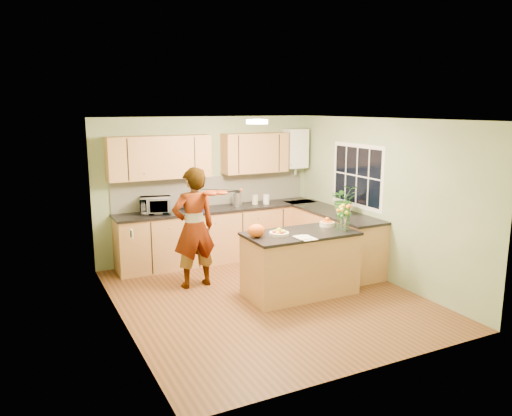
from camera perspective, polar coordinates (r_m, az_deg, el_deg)
name	(u,v)px	position (r m, az deg, el deg)	size (l,w,h in m)	color
floor	(266,297)	(7.22, 1.19, -10.14)	(4.50, 4.50, 0.00)	#573818
ceiling	(267,119)	(6.72, 1.28, 10.11)	(4.00, 4.50, 0.02)	silver
wall_back	(208,188)	(8.88, -5.53, 2.29)	(4.00, 0.02, 2.50)	gray
wall_front	(373,254)	(5.04, 13.25, -5.09)	(4.00, 0.02, 2.50)	gray
wall_left	(119,227)	(6.21, -15.35, -2.06)	(0.02, 4.50, 2.50)	gray
wall_right	(381,200)	(7.97, 14.07, 0.94)	(0.02, 4.50, 2.50)	gray
back_counter	(220,234)	(8.80, -4.12, -2.96)	(3.64, 0.62, 0.94)	#BB824A
right_counter	(332,238)	(8.61, 8.63, -3.38)	(0.62, 2.24, 0.94)	#BB824A
splashback	(213,191)	(8.91, -4.89, 2.00)	(3.60, 0.02, 0.52)	white
upper_cabinets	(201,155)	(8.59, -6.30, 5.99)	(3.20, 0.34, 0.70)	#BB824A
boiler	(295,149)	(9.40, 4.53, 6.78)	(0.40, 0.30, 0.86)	white
window_right	(357,176)	(8.38, 11.47, 3.63)	(0.01, 1.30, 1.05)	white
light_switch	(132,234)	(5.63, -14.02, -2.85)	(0.02, 0.09, 0.09)	white
ceiling_lamp	(257,122)	(6.98, 0.11, 9.84)	(0.30, 0.30, 0.07)	#FFEABF
peninsula_island	(300,263)	(7.23, 5.06, -6.30)	(1.60, 0.82, 0.91)	#BB824A
fruit_dish	(279,232)	(6.92, 2.66, -2.80)	(0.28, 0.28, 0.10)	beige
orange_bowl	(327,223)	(7.50, 8.12, -1.67)	(0.22, 0.22, 0.13)	beige
flower_vase	(344,211)	(7.22, 9.98, -0.37)	(0.23, 0.23, 0.43)	silver
orange_bag	(256,231)	(6.80, 0.04, -2.60)	(0.24, 0.20, 0.18)	#E55B12
papers	(306,238)	(6.80, 5.73, -3.40)	(0.21, 0.29, 0.01)	white
violinist	(194,228)	(7.44, -7.11, -2.27)	(0.66, 0.43, 1.81)	#D99A85
violin	(211,193)	(7.19, -5.13, 1.72)	(0.59, 0.24, 0.12)	#4C1204
microwave	(155,205)	(8.33, -11.41, 0.30)	(0.50, 0.34, 0.27)	white
blue_box	(196,203)	(8.49, -6.86, 0.56)	(0.31, 0.23, 0.25)	#213199
kettle	(237,198)	(8.82, -2.14, 1.10)	(0.17, 0.17, 0.32)	silver
jar_cream	(255,200)	(8.97, -0.12, 0.97)	(0.11, 0.11, 0.17)	beige
jar_white	(266,199)	(9.00, 1.18, 1.01)	(0.11, 0.11, 0.17)	white
potted_plant	(344,200)	(8.21, 10.03, 0.96)	(0.44, 0.39, 0.49)	#327426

